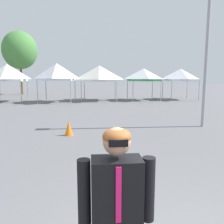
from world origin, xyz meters
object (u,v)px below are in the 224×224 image
traffic_cone_lot_center (69,128)px  canopy_tent_behind_center (7,73)px  canopy_tent_behind_left (99,74)px  light_pole_opposite_side (208,30)px  canopy_tent_center (144,75)px  canopy_tent_far_left (57,72)px  person_foreground (117,213)px  canopy_tent_behind_right (180,75)px  tree_behind_tents_center (20,50)px

traffic_cone_lot_center → canopy_tent_behind_center: bearing=116.5°
canopy_tent_behind_left → light_pole_opposite_side: size_ratio=0.50×
canopy_tent_center → canopy_tent_behind_left: bearing=178.1°
canopy_tent_far_left → light_pole_opposite_side: (7.90, -11.31, 1.50)m
canopy_tent_center → person_foreground: (-5.20, -20.21, -1.45)m
canopy_tent_behind_center → light_pole_opposite_side: bearing=-44.0°
canopy_tent_behind_right → light_pole_opposite_side: size_ratio=0.42×
light_pole_opposite_side → canopy_tent_center: bearing=88.7°
canopy_tent_far_left → canopy_tent_behind_right: size_ratio=1.12×
canopy_tent_far_left → canopy_tent_center: (8.19, 1.08, -0.22)m
tree_behind_tents_center → traffic_cone_lot_center: (8.00, -22.65, -5.46)m
canopy_tent_behind_left → canopy_tent_behind_center: bearing=-175.9°
canopy_tent_center → tree_behind_tents_center: size_ratio=0.38×
canopy_tent_behind_center → tree_behind_tents_center: size_ratio=0.42×
person_foreground → traffic_cone_lot_center: size_ratio=3.25×
tree_behind_tents_center → canopy_tent_behind_left: bearing=-42.7°
canopy_tent_behind_center → canopy_tent_far_left: (4.47, -0.63, 0.05)m
canopy_tent_far_left → canopy_tent_behind_right: (12.10, 1.43, -0.22)m
canopy_tent_behind_left → canopy_tent_behind_right: size_ratio=1.17×
canopy_tent_far_left → traffic_cone_lot_center: 12.73m
tree_behind_tents_center → canopy_tent_far_left: bearing=-59.9°
canopy_tent_far_left → tree_behind_tents_center: size_ratio=0.42×
person_foreground → tree_behind_tents_center: (-8.98, 29.44, 4.70)m
canopy_tent_center → person_foreground: size_ratio=1.74×
canopy_tent_behind_center → person_foreground: bearing=-69.3°
canopy_tent_behind_right → canopy_tent_far_left: bearing=-173.2°
canopy_tent_behind_left → canopy_tent_behind_right: bearing=1.4°
canopy_tent_center → traffic_cone_lot_center: canopy_tent_center is taller
canopy_tent_far_left → traffic_cone_lot_center: (2.01, -12.33, -2.43)m
canopy_tent_behind_left → canopy_tent_center: 4.34m
canopy_tent_center → light_pole_opposite_side: bearing=-91.3°
canopy_tent_far_left → light_pole_opposite_side: bearing=-55.0°
person_foreground → tree_behind_tents_center: tree_behind_tents_center is taller
canopy_tent_behind_center → traffic_cone_lot_center: (6.47, -12.96, -2.37)m
canopy_tent_behind_right → light_pole_opposite_side: light_pole_opposite_side is taller
canopy_tent_behind_right → person_foreground: size_ratio=1.74×
tree_behind_tents_center → light_pole_opposite_side: bearing=-57.3°
canopy_tent_behind_left → person_foreground: bearing=-92.4°
canopy_tent_center → canopy_tent_behind_right: size_ratio=1.00×
light_pole_opposite_side → traffic_cone_lot_center: bearing=-170.1°
tree_behind_tents_center → canopy_tent_center: bearing=-33.1°
person_foreground → canopy_tent_behind_right: bearing=66.1°
canopy_tent_center → traffic_cone_lot_center: size_ratio=5.64×
canopy_tent_behind_center → canopy_tent_center: (12.66, 0.46, -0.16)m
canopy_tent_behind_center → light_pole_opposite_side: size_ratio=0.47×
person_foreground → light_pole_opposite_side: size_ratio=0.24×
canopy_tent_far_left → tree_behind_tents_center: 12.31m
person_foreground → canopy_tent_center: bearing=75.6°
canopy_tent_behind_right → traffic_cone_lot_center: canopy_tent_behind_right is taller
canopy_tent_center → light_pole_opposite_side: size_ratio=0.42×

